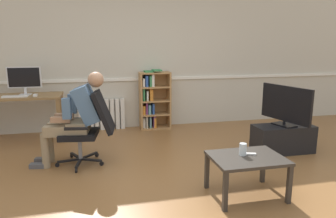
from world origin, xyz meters
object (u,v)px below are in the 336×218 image
imac_monitor (24,79)px  person_seated (76,116)px  tv_stand (283,139)px  tv_screen (286,105)px  coffee_table (247,162)px  keyboard (15,96)px  computer_desk (21,102)px  radiator (102,115)px  drinking_glass (243,149)px  bookshelf (153,100)px  computer_mouse (35,95)px  office_chair (90,125)px  spare_remote (249,154)px

imac_monitor → person_seated: size_ratio=0.42×
imac_monitor → tv_stand: imac_monitor is taller
tv_screen → coffee_table: bearing=119.8°
keyboard → coffee_table: (2.74, -2.43, -0.39)m
computer_desk → tv_stand: (3.85, -1.45, -0.45)m
keyboard → tv_stand: 4.14m
radiator → tv_screen: bearing=-35.7°
person_seated → drinking_glass: (1.74, -1.26, -0.16)m
bookshelf → person_seated: bearing=-130.0°
computer_mouse → bookshelf: bearing=11.7°
office_chair → imac_monitor: bearing=-134.5°
person_seated → drinking_glass: size_ratio=9.57×
drinking_glass → coffee_table: bearing=-60.7°
bookshelf → tv_screen: size_ratio=1.28×
bookshelf → computer_desk: bearing=-172.6°
person_seated → bookshelf: bearing=148.4°
imac_monitor → computer_mouse: (0.18, -0.20, -0.25)m
radiator → drinking_glass: 3.23m
computer_desk → radiator: 1.39m
computer_mouse → tv_stand: computer_mouse is taller
bookshelf → radiator: bookshelf is taller
imac_monitor → keyboard: (-0.11, -0.22, -0.25)m
computer_desk → drinking_glass: size_ratio=9.98×
bookshelf → tv_screen: (1.63, -1.74, 0.18)m
imac_monitor → tv_stand: bearing=-22.1°
drinking_glass → spare_remote: bearing=-2.1°
computer_mouse → person_seated: 1.33m
tv_stand → tv_screen: size_ratio=1.01×
bookshelf → coffee_table: bookshelf is taller
person_seated → coffee_table: size_ratio=1.65×
office_chair → tv_stand: (2.74, -0.17, -0.32)m
imac_monitor → office_chair: imac_monitor is taller
computer_desk → keyboard: 0.19m
keyboard → tv_screen: (3.89, -1.31, -0.06)m
computer_mouse → person_seated: size_ratio=0.08×
spare_remote → bookshelf: bearing=-151.4°
office_chair → spare_remote: (1.63, -1.24, -0.08)m
computer_desk → person_seated: (0.92, -1.26, 0.01)m
imac_monitor → tv_stand: 4.15m
imac_monitor → radiator: bearing=14.5°
tv_stand → spare_remote: spare_remote is taller
bookshelf → person_seated: (-1.29, -1.54, 0.12)m
radiator → person_seated: 1.73m
imac_monitor → spare_remote: size_ratio=3.46×
imac_monitor → bookshelf: (2.15, 0.21, -0.48)m
keyboard → tv_stand: (3.89, -1.31, -0.56)m
tv_screen → imac_monitor: bearing=53.7°
keyboard → radiator: size_ratio=0.45×
computer_mouse → tv_screen: bearing=-20.3°
computer_desk → office_chair: (1.10, -1.28, -0.12)m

